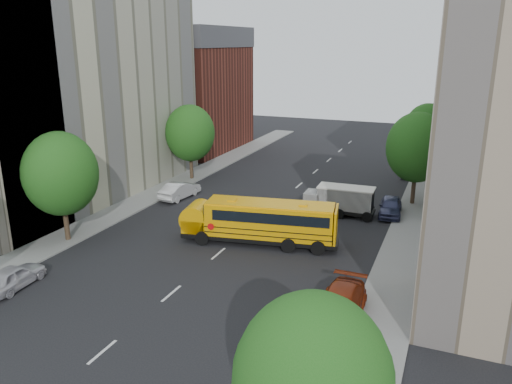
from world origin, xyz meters
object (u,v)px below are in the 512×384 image
Objects in this scene: school_bus at (259,220)px; parked_car_4 at (390,207)px; parked_car_3 at (339,306)px; parked_car_5 at (408,169)px; safari_truck at (340,200)px; parked_car_0 at (13,277)px; street_tree_2 at (190,133)px; street_tree_3 at (312,382)px; parked_car_1 at (180,190)px; street_tree_4 at (417,147)px; street_tree_5 at (427,130)px; street_tree_1 at (61,174)px.

parked_car_4 is at bearing 40.70° from school_bus.
parked_car_3 reaches higher than parked_car_5.
parked_car_0 is at bearing -128.26° from safari_truck.
street_tree_2 is 1.35× the size of safari_truck.
parked_car_0 is 39.26m from parked_car_5.
safari_truck is at bearing -164.84° from parked_car_4.
parked_car_5 is at bearing 91.91° from street_tree_3.
parked_car_1 is at bearing -144.02° from parked_car_5.
street_tree_4 is at bearing 86.40° from parked_car_3.
street_tree_2 is 17.85m from safari_truck.
street_tree_3 is 1.33× the size of parked_car_3.
street_tree_2 reaches higher than parked_car_4.
school_bus is 2.10× the size of parked_car_3.
street_tree_5 is (-0.00, 44.00, 0.25)m from street_tree_3.
street_tree_1 is 1.38× the size of safari_truck.
safari_truck reaches higher than parked_car_4.
parked_car_3 is at bearing -45.94° from street_tree_2.
parked_car_4 is at bearing -10.07° from street_tree_2.
parked_car_5 is (0.20, 30.97, -0.08)m from parked_car_3.
parked_car_1 reaches higher than parked_car_0.
street_tree_3 is at bearing 132.98° from parked_car_1.
street_tree_2 is at bearing 164.80° from parked_car_4.
street_tree_2 is 21.32m from parked_car_4.
school_bus is 2.78× the size of parked_car_0.
street_tree_3 is 21.40m from parked_car_0.
parked_car_0 is 18.69m from parked_car_1.
street_tree_3 is 1.67× the size of parked_car_5.
parked_car_5 is at bearing 25.63° from street_tree_2.
parked_car_0 is at bearing -142.37° from school_bus.
parked_car_1 is (-10.60, 7.08, -0.97)m from school_bus.
street_tree_3 is 21.12m from school_bus.
parked_car_4 is (20.60, 14.34, -4.21)m from street_tree_1.
parked_car_5 is at bearing 61.32° from school_bus.
street_tree_5 is at bearing -122.25° from parked_car_0.
street_tree_3 is 1.76× the size of parked_car_0.
safari_truck is (16.74, -5.09, -3.55)m from street_tree_2.
street_tree_4 is 12.01m from street_tree_5.
street_tree_1 is at bearing -90.00° from street_tree_2.
street_tree_3 is 0.63× the size of school_bus.
school_bus is 12.35m from parked_car_4.
street_tree_1 reaches higher than street_tree_2.
street_tree_3 is 42.07m from parked_car_5.
street_tree_1 is 21.46m from safari_truck.
street_tree_3 is 1.62× the size of parked_car_4.
street_tree_2 is 1.68× the size of parked_car_1.
street_tree_5 is 1.31× the size of safari_truck.
street_tree_5 is 1.77× the size of parked_car_5.
school_bus is 24.37m from parked_car_5.
street_tree_2 is 1.03× the size of street_tree_5.
street_tree_2 is at bearing 161.24° from safari_truck.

